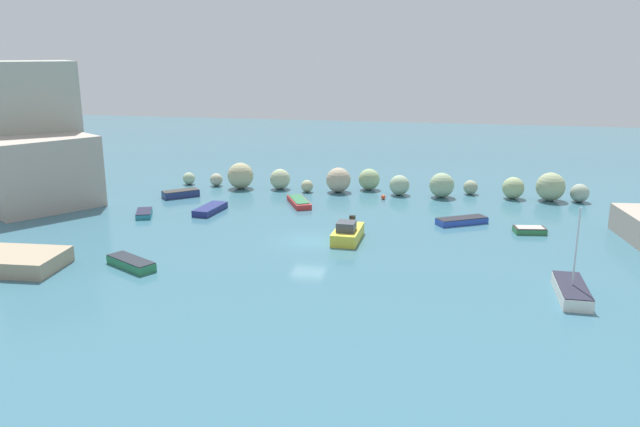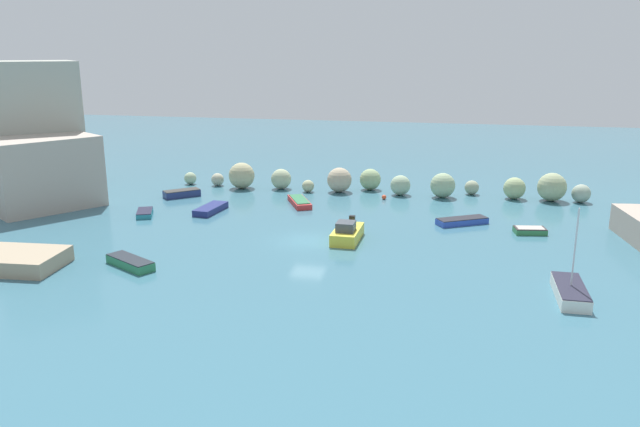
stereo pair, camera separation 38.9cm
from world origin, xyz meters
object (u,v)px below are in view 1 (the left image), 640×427
object	(u,v)px
moored_boat_4	(144,213)
moored_boat_8	(6,259)
moored_boat_1	(299,202)
moored_boat_0	(462,221)
stone_dock	(6,261)
moored_boat_7	(530,230)
moored_boat_3	(572,291)
moored_boat_2	(131,263)
moored_boat_6	(210,209)
moored_boat_5	(181,194)
channel_buoy	(383,197)
moored_boat_9	(348,233)

from	to	relation	value
moored_boat_4	moored_boat_8	distance (m)	13.55
moored_boat_1	moored_boat_0	bearing A→B (deg)	50.05
stone_dock	moored_boat_7	bearing A→B (deg)	24.19
moored_boat_3	moored_boat_0	bearing A→B (deg)	22.47
stone_dock	moored_boat_2	distance (m)	8.11
stone_dock	moored_boat_4	size ratio (longest dim) A/B	2.39
moored_boat_0	moored_boat_7	bearing A→B (deg)	-48.43
moored_boat_2	moored_boat_3	xyz separation A→B (m)	(27.38, 0.57, 0.10)
moored_boat_0	moored_boat_6	bearing A→B (deg)	151.13
moored_boat_7	moored_boat_1	bearing A→B (deg)	-24.36
moored_boat_6	moored_boat_8	xyz separation A→B (m)	(-8.29, -15.58, 0.04)
stone_dock	moored_boat_5	distance (m)	21.44
stone_dock	moored_boat_6	xyz separation A→B (m)	(7.65, 16.40, -0.25)
moored_boat_0	moored_boat_2	distance (m)	26.26
moored_boat_4	moored_boat_5	world-z (taller)	moored_boat_5
moored_boat_3	moored_boat_1	bearing A→B (deg)	48.67
channel_buoy	moored_boat_7	distance (m)	15.29
stone_dock	moored_boat_6	distance (m)	18.10
moored_boat_6	moored_boat_7	distance (m)	26.77
stone_dock	moored_boat_0	distance (m)	33.88
moored_boat_3	moored_boat_5	bearing A→B (deg)	60.07
moored_boat_0	moored_boat_3	world-z (taller)	moored_boat_3
moored_boat_1	stone_dock	bearing A→B (deg)	-61.54
moored_boat_4	moored_boat_9	size ratio (longest dim) A/B	0.72
stone_dock	moored_boat_6	size ratio (longest dim) A/B	1.75
stone_dock	moored_boat_8	size ratio (longest dim) A/B	2.18
moored_boat_2	moored_boat_5	bearing A→B (deg)	134.20
moored_boat_7	moored_boat_9	bearing A→B (deg)	9.98
moored_boat_1	moored_boat_4	distance (m)	13.77
moored_boat_1	moored_boat_5	distance (m)	11.94
stone_dock	moored_boat_5	world-z (taller)	stone_dock
stone_dock	moored_boat_4	xyz separation A→B (m)	(2.58, 13.98, -0.29)
moored_boat_0	moored_boat_3	xyz separation A→B (m)	(6.04, -14.73, 0.14)
moored_boat_4	moored_boat_7	size ratio (longest dim) A/B	1.18
moored_boat_4	moored_boat_6	xyz separation A→B (m)	(5.07, 2.42, 0.04)
moored_boat_1	moored_boat_7	distance (m)	20.45
moored_boat_0	channel_buoy	bearing A→B (deg)	104.08
channel_buoy	moored_boat_5	distance (m)	19.55
moored_boat_1	moored_boat_5	xyz separation A→B (m)	(-11.93, 0.61, 0.07)
moored_boat_1	moored_boat_5	world-z (taller)	moored_boat_5
moored_boat_0	moored_boat_6	distance (m)	21.62
moored_boat_7	moored_boat_8	world-z (taller)	moored_boat_8
moored_boat_9	moored_boat_6	bearing A→B (deg)	-112.52
moored_boat_4	channel_buoy	bearing A→B (deg)	-85.22
moored_boat_4	moored_boat_6	world-z (taller)	moored_boat_6
moored_boat_5	moored_boat_9	xyz separation A→B (m)	(18.12, -10.65, 0.23)
stone_dock	moored_boat_3	distance (m)	35.37
moored_boat_2	moored_boat_0	bearing A→B (deg)	64.85
channel_buoy	moored_boat_0	world-z (taller)	moored_boat_0
channel_buoy	moored_boat_0	bearing A→B (deg)	-45.20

